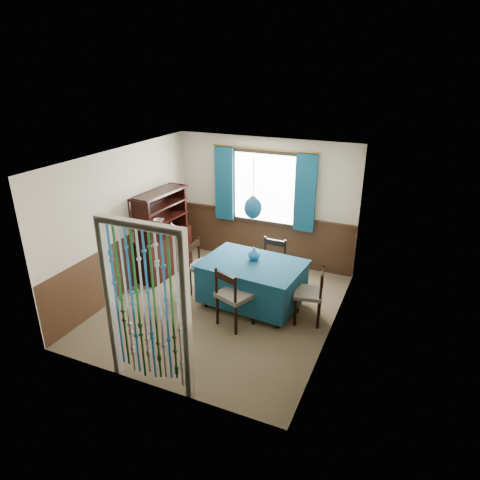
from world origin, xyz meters
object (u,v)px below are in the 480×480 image
at_px(chair_left, 203,266).
at_px(vase_table, 254,254).
at_px(sideboard, 163,245).
at_px(vase_sideboard, 171,225).
at_px(chair_near, 234,296).
at_px(bowl_shelf, 158,220).
at_px(chair_far, 271,264).
at_px(dining_table, 252,281).
at_px(chair_right, 311,294).
at_px(pendant_lamp, 253,208).

bearing_deg(chair_left, vase_table, 91.12).
height_order(sideboard, vase_sideboard, sideboard).
distance_m(chair_near, sideboard, 2.26).
relative_size(vase_table, bowl_shelf, 0.93).
bearing_deg(chair_far, dining_table, 83.78).
bearing_deg(dining_table, chair_right, 1.07).
distance_m(chair_right, vase_sideboard, 3.06).
bearing_deg(chair_near, pendant_lamp, 107.38).
bearing_deg(pendant_lamp, dining_table, -135.00).
bearing_deg(chair_near, vase_table, 109.84).
bearing_deg(sideboard, vase_sideboard, 80.58).
xyz_separation_m(chair_left, vase_sideboard, (-0.99, 0.60, 0.39)).
xyz_separation_m(chair_near, chair_right, (1.03, 0.59, -0.03)).
bearing_deg(dining_table, chair_near, -88.27).
relative_size(dining_table, chair_far, 1.87).
height_order(chair_near, chair_far, chair_near).
bearing_deg(vase_sideboard, pendant_lamp, -19.16).
distance_m(chair_near, chair_left, 1.18).
xyz_separation_m(dining_table, vase_table, (-0.03, 0.14, 0.42)).
height_order(chair_far, pendant_lamp, pendant_lamp).
bearing_deg(chair_far, vase_sideboard, 1.38).
bearing_deg(sideboard, chair_near, -24.02).
bearing_deg(pendant_lamp, vase_sideboard, 160.84).
distance_m(chair_left, vase_sideboard, 1.22).
bearing_deg(vase_sideboard, chair_left, -31.24).
relative_size(chair_right, vase_table, 4.76).
height_order(pendant_lamp, bowl_shelf, pendant_lamp).
relative_size(chair_near, vase_table, 5.11).
height_order(chair_right, pendant_lamp, pendant_lamp).
distance_m(chair_right, sideboard, 3.05).
distance_m(chair_far, chair_left, 1.20).
distance_m(chair_left, pendant_lamp, 1.55).
relative_size(chair_left, sideboard, 0.58).
distance_m(sideboard, vase_sideboard, 0.40).
xyz_separation_m(chair_far, pendant_lamp, (-0.09, -0.67, 1.23)).
distance_m(dining_table, pendant_lamp, 1.26).
distance_m(chair_far, bowl_shelf, 2.17).
bearing_deg(chair_left, chair_far, 116.82).
bearing_deg(bowl_shelf, chair_left, -11.36).
bearing_deg(vase_sideboard, dining_table, -19.16).
bearing_deg(chair_near, chair_far, 104.93).
xyz_separation_m(chair_left, vase_table, (0.93, 0.06, 0.37)).
bearing_deg(pendant_lamp, chair_far, 82.16).
relative_size(chair_near, chair_far, 1.06).
distance_m(dining_table, chair_near, 0.66).
bearing_deg(dining_table, sideboard, 172.21).
relative_size(dining_table, chair_right, 1.89).
relative_size(sideboard, vase_table, 8.52).
distance_m(chair_right, pendant_lamp, 1.59).
distance_m(chair_far, pendant_lamp, 1.40).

